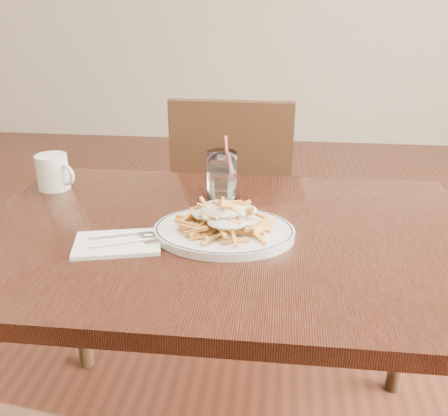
# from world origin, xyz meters

# --- Properties ---
(table) EXTENTS (1.20, 0.80, 0.75)m
(table) POSITION_xyz_m (0.00, 0.00, 0.67)
(table) COLOR black
(table) RESTS_ON ground
(chair_far) EXTENTS (0.44, 0.44, 0.93)m
(chair_far) POSITION_xyz_m (-0.04, 0.72, 0.53)
(chair_far) COLOR black
(chair_far) RESTS_ON ground
(fries_plate) EXTENTS (0.40, 0.37, 0.02)m
(fries_plate) POSITION_xyz_m (0.00, -0.03, 0.76)
(fries_plate) COLOR white
(fries_plate) RESTS_ON table
(loaded_fries) EXTENTS (0.24, 0.22, 0.06)m
(loaded_fries) POSITION_xyz_m (0.00, -0.03, 0.80)
(loaded_fries) COLOR #CA8A3D
(loaded_fries) RESTS_ON fries_plate
(napkin) EXTENTS (0.21, 0.16, 0.01)m
(napkin) POSITION_xyz_m (-0.23, -0.10, 0.75)
(napkin) COLOR white
(napkin) RESTS_ON table
(cutlery) EXTENTS (0.17, 0.12, 0.01)m
(cutlery) POSITION_xyz_m (-0.23, -0.10, 0.76)
(cutlery) COLOR silver
(cutlery) RESTS_ON napkin
(water_glass) EXTENTS (0.08, 0.08, 0.18)m
(water_glass) POSITION_xyz_m (-0.03, 0.20, 0.81)
(water_glass) COLOR white
(water_glass) RESTS_ON table
(coffee_mug) EXTENTS (0.12, 0.09, 0.10)m
(coffee_mug) POSITION_xyz_m (-0.51, 0.22, 0.80)
(coffee_mug) COLOR white
(coffee_mug) RESTS_ON table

